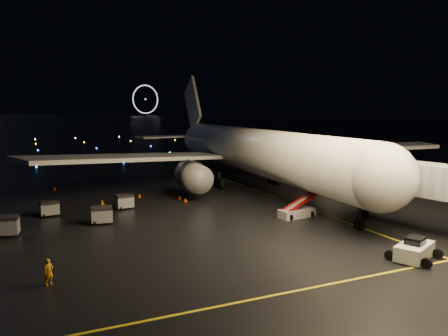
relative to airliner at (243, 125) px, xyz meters
The scene contains 18 objects.
ground 273.09m from the airliner, 92.62° to the left, with size 2000.00×2000.00×0.00m, color black.
lane_centre 15.35m from the airliner, 92.31° to the right, with size 0.25×80.00×0.02m, color gold.
lane_cross 42.23m from the airliner, 115.11° to the right, with size 60.00×0.25×0.02m, color gold.
airliner is the anchor object (origin of this frame).
pushback_tug 37.11m from the airliner, 94.89° to the right, with size 3.75×1.97×1.79m, color silver.
belt_loader 22.73m from the airliner, 100.63° to the right, with size 5.99×1.63×2.90m, color silver, non-canonical shape.
crew_a 42.57m from the airliner, 134.39° to the right, with size 0.67×0.44×1.83m, color #FF9C12.
crew_c 27.26m from the airliner, 152.53° to the right, with size 1.06×0.44×1.81m, color #FF9C12.
safety_cone_0 17.48m from the airliner, 145.11° to the right, with size 0.44×0.44×0.50m, color #EE3E00.
safety_cone_1 16.84m from the airliner, 151.24° to the right, with size 0.42×0.42×0.47m, color #EE3E00.
safety_cone_2 19.52m from the airliner, 168.23° to the right, with size 0.48×0.48×0.55m, color #EE3E00.
safety_cone_3 29.17m from the airliner, 166.37° to the left, with size 0.49×0.49×0.56m, color #EE3E00.
ferris_wheel 710.54m from the airliner, 77.19° to the left, with size 50.00×4.00×52.00m, color black, non-canonical shape.
taxiway_lights 80.14m from the airliner, 99.03° to the left, with size 164.00×92.00×0.36m, color black, non-canonical shape.
baggage_cart_0 23.72m from the airliner, 155.12° to the right, with size 1.96×1.37×1.66m, color gray.
baggage_cart_1 29.24m from the airliner, 147.21° to the right, with size 2.08×1.46×1.77m, color gray.
baggage_cart_2 37.03m from the airliner, 153.55° to the right, with size 2.19×1.53×1.86m, color gray.
baggage_cart_3 31.02m from the airliner, 161.39° to the right, with size 1.92×1.34×1.63m, color gray.
Camera 1 is at (-17.40, -32.49, 11.62)m, focal length 35.00 mm.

